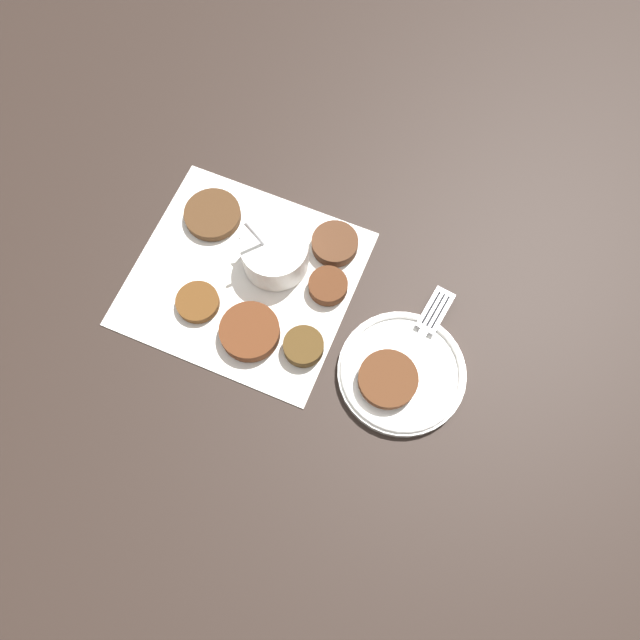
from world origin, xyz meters
TOP-DOWN VIEW (x-y plane):
  - ground_plane at (0.00, 0.00)m, footprint 4.00×4.00m
  - napkin at (-0.02, -0.01)m, footprint 0.34×0.31m
  - sauce_bowl at (-0.06, -0.05)m, footprint 0.10×0.10m
  - fritter_0 at (-0.06, 0.07)m, footprint 0.08×0.08m
  - fritter_1 at (0.02, 0.05)m, footprint 0.06×0.06m
  - fritter_2 at (0.06, -0.09)m, footprint 0.08×0.08m
  - fritter_3 at (-0.14, 0.07)m, footprint 0.06×0.06m
  - fritter_4 at (-0.13, -0.10)m, footprint 0.07×0.07m
  - fritter_5 at (-0.15, -0.03)m, footprint 0.06×0.06m
  - serving_plate at (-0.28, 0.06)m, footprint 0.18×0.18m
  - fritter_on_plate at (-0.26, 0.08)m, footprint 0.08×0.08m
  - fork at (-0.29, -0.00)m, footprint 0.06×0.18m

SIDE VIEW (x-z plane):
  - ground_plane at x=0.00m, z-range 0.00..0.00m
  - napkin at x=-0.02m, z-range 0.00..0.00m
  - serving_plate at x=-0.28m, z-range 0.00..0.02m
  - fritter_1 at x=0.02m, z-range 0.00..0.02m
  - fritter_2 at x=0.06m, z-range 0.00..0.02m
  - fritter_4 at x=-0.13m, z-range 0.00..0.02m
  - fritter_5 at x=-0.15m, z-range 0.00..0.02m
  - fritter_3 at x=-0.14m, z-range 0.00..0.02m
  - fritter_0 at x=-0.06m, z-range 0.00..0.02m
  - fork at x=-0.29m, z-range 0.02..0.02m
  - fritter_on_plate at x=-0.26m, z-range 0.02..0.03m
  - sauce_bowl at x=-0.06m, z-range -0.03..0.08m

